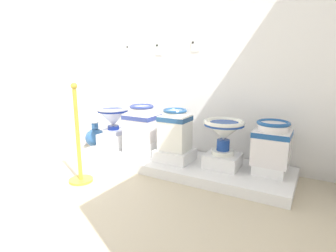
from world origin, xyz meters
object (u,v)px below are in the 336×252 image
object	(u,v)px
plinth_block_tall_cobalt	(142,146)
antique_toilet_pale_glazed	(175,129)
plinth_block_pale_glazed	(175,155)
plinth_block_squat_floral	(222,161)
antique_toilet_broad_patterned	(113,117)
antique_toilet_squat_floral	(224,131)
stanchion_post_near_left	(79,152)
info_placard_first	(129,50)
antique_toilet_rightmost	(272,142)
antique_toilet_tall_cobalt	(142,123)
decorative_vase_spare	(96,137)
plinth_block_rightmost	(270,168)
info_placard_third	(195,46)
plinth_block_broad_patterned	(114,140)
info_placard_second	(159,49)

from	to	relation	value
plinth_block_tall_cobalt	antique_toilet_pale_glazed	world-z (taller)	antique_toilet_pale_glazed
plinth_block_pale_glazed	plinth_block_squat_floral	distance (m)	0.54
antique_toilet_broad_patterned	antique_toilet_squat_floral	distance (m)	1.47
antique_toilet_broad_patterned	stanchion_post_near_left	xyz separation A→B (m)	(0.28, -0.83, -0.19)
antique_toilet_broad_patterned	info_placard_first	world-z (taller)	info_placard_first
antique_toilet_rightmost	stanchion_post_near_left	bearing A→B (deg)	-151.10
info_placard_first	antique_toilet_tall_cobalt	bearing A→B (deg)	-40.77
plinth_block_pale_glazed	decorative_vase_spare	size ratio (longest dim) A/B	0.99
plinth_block_tall_cobalt	plinth_block_rightmost	world-z (taller)	plinth_block_tall_cobalt
antique_toilet_pale_glazed	stanchion_post_near_left	distance (m)	1.03
info_placard_third	stanchion_post_near_left	world-z (taller)	info_placard_third
plinth_block_broad_patterned	info_placard_second	bearing A→B (deg)	40.64
info_placard_third	info_placard_first	bearing A→B (deg)	180.00
plinth_block_tall_cobalt	antique_toilet_rightmost	world-z (taller)	antique_toilet_rightmost
decorative_vase_spare	plinth_block_tall_cobalt	bearing A→B (deg)	-5.38
antique_toilet_squat_floral	info_placard_second	size ratio (longest dim) A/B	2.87
plinth_block_pale_glazed	stanchion_post_near_left	xyz separation A→B (m)	(-0.66, -0.78, 0.15)
info_placard_second	stanchion_post_near_left	distance (m)	1.62
antique_toilet_rightmost	info_placard_third	world-z (taller)	info_placard_third
antique_toilet_rightmost	plinth_block_pale_glazed	bearing A→B (deg)	-172.17
plinth_block_broad_patterned	stanchion_post_near_left	world-z (taller)	stanchion_post_near_left
info_placard_second	decorative_vase_spare	world-z (taller)	info_placard_second
plinth_block_tall_cobalt	decorative_vase_spare	size ratio (longest dim) A/B	0.97
antique_toilet_pale_glazed	info_placard_third	distance (m)	1.01
plinth_block_broad_patterned	antique_toilet_tall_cobalt	bearing A→B (deg)	-1.44
antique_toilet_pale_glazed	antique_toilet_rightmost	bearing A→B (deg)	7.83
info_placard_third	plinth_block_broad_patterned	bearing A→B (deg)	-157.52
antique_toilet_tall_cobalt	plinth_block_pale_glazed	world-z (taller)	antique_toilet_tall_cobalt
antique_toilet_broad_patterned	plinth_block_tall_cobalt	size ratio (longest dim) A/B	1.04
antique_toilet_pale_glazed	plinth_block_tall_cobalt	bearing A→B (deg)	174.68
plinth_block_broad_patterned	plinth_block_rightmost	bearing A→B (deg)	2.40
plinth_block_broad_patterned	plinth_block_tall_cobalt	size ratio (longest dim) A/B	0.83
plinth_block_tall_cobalt	info_placard_third	world-z (taller)	info_placard_third
antique_toilet_squat_floral	plinth_block_rightmost	xyz separation A→B (m)	(0.46, 0.07, -0.35)
antique_toilet_tall_cobalt	plinth_block_squat_floral	xyz separation A→B (m)	(1.01, 0.02, -0.30)
info_placard_third	antique_toilet_broad_patterned	bearing A→B (deg)	-157.52
plinth_block_rightmost	info_placard_third	distance (m)	1.59
plinth_block_rightmost	info_placard_first	size ratio (longest dim) A/B	2.17
antique_toilet_pale_glazed	antique_toilet_rightmost	world-z (taller)	antique_toilet_pale_glazed
antique_toilet_rightmost	decorative_vase_spare	xyz separation A→B (m)	(-2.33, -0.01, -0.26)
antique_toilet_pale_glazed	plinth_block_rightmost	size ratio (longest dim) A/B	1.48
plinth_block_pale_glazed	info_placard_second	xyz separation A→B (m)	(-0.48, 0.45, 1.19)
antique_toilet_tall_cobalt	antique_toilet_pale_glazed	bearing A→B (deg)	-5.32
plinth_block_rightmost	antique_toilet_rightmost	xyz separation A→B (m)	(0.00, 0.00, 0.27)
antique_toilet_tall_cobalt	info_placard_third	bearing A→B (deg)	39.54
plinth_block_pale_glazed	antique_toilet_rightmost	world-z (taller)	antique_toilet_rightmost
antique_toilet_tall_cobalt	antique_toilet_squat_floral	bearing A→B (deg)	1.01
antique_toilet_pale_glazed	stanchion_post_near_left	xyz separation A→B (m)	(-0.66, -0.78, -0.15)
antique_toilet_broad_patterned	antique_toilet_pale_glazed	bearing A→B (deg)	-3.41
antique_toilet_broad_patterned	decorative_vase_spare	size ratio (longest dim) A/B	1.01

